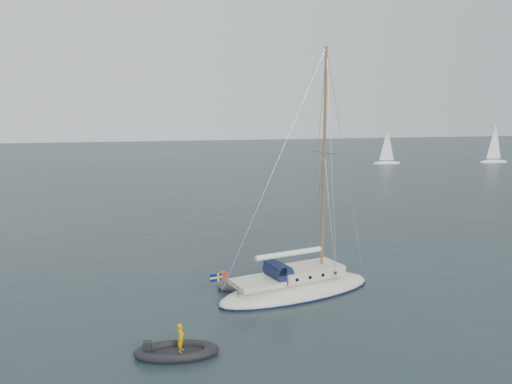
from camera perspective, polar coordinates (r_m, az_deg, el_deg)
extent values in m
plane|color=black|center=(29.78, 3.38, -10.32)|extent=(300.00, 300.00, 0.00)
ellipsoid|color=beige|center=(28.06, 4.67, -11.24)|extent=(9.28, 2.89, 1.55)
cube|color=beige|center=(27.95, 6.10, -9.04)|extent=(3.71, 1.96, 0.57)
cube|color=beige|center=(27.06, -0.33, -9.97)|extent=(2.48, 1.96, 0.26)
cylinder|color=#141D3E|center=(27.26, 2.33, -8.84)|extent=(0.99, 1.70, 0.99)
cube|color=#141D3E|center=(27.14, 1.91, -8.47)|extent=(0.46, 1.70, 0.41)
cylinder|color=olive|center=(27.07, 8.15, 3.12)|extent=(0.15, 0.15, 12.38)
cylinder|color=olive|center=(27.01, 8.18, 4.42)|extent=(0.05, 2.27, 0.05)
cylinder|color=olive|center=(27.22, 3.69, -7.08)|extent=(4.33, 0.10, 0.10)
cylinder|color=white|center=(27.20, 3.70, -6.97)|extent=(4.03, 0.29, 0.29)
cylinder|color=gray|center=(26.57, -3.82, -9.35)|extent=(0.04, 2.27, 0.04)
torus|color=#FB3406|center=(27.14, -4.18, -8.96)|extent=(0.56, 0.10, 0.56)
cylinder|color=olive|center=(26.54, -4.59, -9.62)|extent=(0.03, 0.03, 0.93)
cube|color=#030E70|center=(26.39, -5.27, -9.03)|extent=(0.62, 0.02, 0.39)
cube|color=yellow|center=(26.39, -5.27, -9.03)|extent=(0.64, 0.03, 0.09)
cube|color=yellow|center=(26.41, -5.02, -9.01)|extent=(0.09, 0.03, 0.41)
cylinder|color=black|center=(28.41, 2.82, -8.70)|extent=(0.19, 0.06, 0.19)
cylinder|color=black|center=(26.63, 4.15, -9.94)|extent=(0.19, 0.06, 0.19)
cylinder|color=black|center=(28.66, 4.41, -8.55)|extent=(0.19, 0.06, 0.19)
cylinder|color=black|center=(26.90, 5.84, -9.77)|extent=(0.19, 0.06, 0.19)
cylinder|color=black|center=(28.94, 5.97, -8.40)|extent=(0.19, 0.06, 0.19)
cylinder|color=black|center=(27.19, 7.48, -9.59)|extent=(0.19, 0.06, 0.19)
cylinder|color=black|center=(29.23, 7.49, -8.25)|extent=(0.19, 0.06, 0.19)
cylinder|color=black|center=(27.51, 9.09, -9.41)|extent=(0.19, 0.06, 0.19)
cube|color=#454549|center=(28.66, -1.61, -10.84)|extent=(1.74, 0.72, 0.10)
cube|color=black|center=(21.78, -9.05, -17.67)|extent=(2.18, 0.91, 0.11)
cube|color=black|center=(21.59, -12.33, -17.20)|extent=(0.32, 0.32, 0.54)
imported|color=#D6A400|center=(21.51, -8.59, -16.11)|extent=(0.37, 0.49, 1.21)
ellipsoid|color=white|center=(100.41, 14.70, 3.18)|extent=(5.76, 1.92, 0.96)
cylinder|color=gray|center=(100.11, 14.79, 5.34)|extent=(0.10, 0.10, 6.72)
cone|color=white|center=(100.09, 14.76, 5.34)|extent=(3.07, 3.07, 6.24)
ellipsoid|color=white|center=(110.15, 25.49, 3.09)|extent=(6.48, 2.16, 1.08)
cylinder|color=gray|center=(109.85, 25.65, 5.31)|extent=(0.11, 0.11, 7.56)
cone|color=white|center=(109.82, 25.62, 5.31)|extent=(3.46, 3.46, 7.02)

